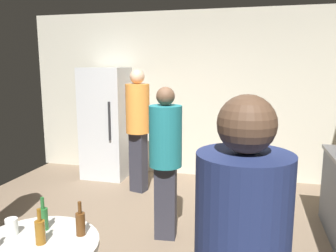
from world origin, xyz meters
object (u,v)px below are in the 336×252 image
(beer_bottle_brown, at_px, (80,223))
(person_in_teal_shirt, at_px, (166,152))
(plastic_cup_white, at_px, (12,227))
(beer_bottle_amber, at_px, (40,231))
(beer_bottle_green, at_px, (43,218))
(refrigerator, at_px, (106,123))
(person_in_orange_shirt, at_px, (138,121))

(beer_bottle_brown, height_order, person_in_teal_shirt, person_in_teal_shirt)
(beer_bottle_brown, relative_size, plastic_cup_white, 2.09)
(beer_bottle_amber, xyz_separation_m, beer_bottle_green, (-0.09, 0.17, 0.00))
(refrigerator, relative_size, person_in_orange_shirt, 1.01)
(plastic_cup_white, bearing_deg, person_in_orange_shirt, 91.93)
(beer_bottle_brown, distance_m, plastic_cup_white, 0.46)
(person_in_orange_shirt, bearing_deg, beer_bottle_brown, 25.39)
(beer_bottle_green, bearing_deg, beer_bottle_brown, -0.68)
(beer_bottle_amber, bearing_deg, plastic_cup_white, 167.76)
(beer_bottle_brown, distance_m, person_in_orange_shirt, 2.73)
(beer_bottle_brown, relative_size, beer_bottle_green, 1.00)
(refrigerator, bearing_deg, person_in_teal_shirt, -50.34)
(plastic_cup_white, height_order, person_in_teal_shirt, person_in_teal_shirt)
(refrigerator, height_order, beer_bottle_green, refrigerator)
(refrigerator, distance_m, beer_bottle_brown, 3.46)
(beer_bottle_amber, xyz_separation_m, person_in_teal_shirt, (0.39, 1.60, 0.13))
(refrigerator, height_order, person_in_orange_shirt, refrigerator)
(person_in_teal_shirt, xyz_separation_m, person_in_orange_shirt, (-0.73, 1.23, 0.10))
(beer_bottle_amber, relative_size, person_in_orange_shirt, 0.13)
(beer_bottle_green, bearing_deg, person_in_teal_shirt, 71.55)
(beer_bottle_green, bearing_deg, beer_bottle_amber, -61.62)
(person_in_orange_shirt, bearing_deg, beer_bottle_green, 19.56)
(beer_bottle_green, bearing_deg, person_in_orange_shirt, 95.51)
(refrigerator, height_order, beer_bottle_amber, refrigerator)
(refrigerator, bearing_deg, beer_bottle_amber, -72.13)
(beer_bottle_amber, relative_size, beer_bottle_brown, 1.00)
(beer_bottle_brown, xyz_separation_m, person_in_teal_shirt, (0.20, 1.43, 0.13))
(refrigerator, xyz_separation_m, person_in_teal_shirt, (1.48, -1.78, 0.05))
(beer_bottle_brown, xyz_separation_m, person_in_orange_shirt, (-0.54, 2.67, 0.23))
(refrigerator, xyz_separation_m, beer_bottle_amber, (1.09, -3.38, -0.08))
(refrigerator, height_order, person_in_teal_shirt, refrigerator)
(refrigerator, xyz_separation_m, beer_bottle_green, (1.00, -3.21, -0.08))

